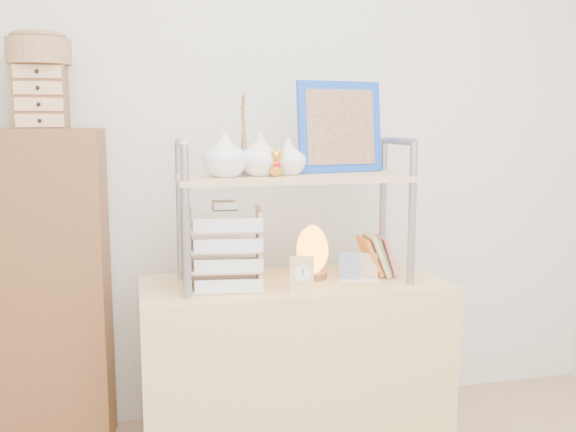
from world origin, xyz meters
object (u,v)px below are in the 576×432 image
object	(u,v)px
desk	(294,371)
letter_tray	(225,253)
cabinet	(53,290)
salt_lamp	(312,251)

from	to	relation	value
desk	letter_tray	bearing A→B (deg)	-173.91
desk	cabinet	distance (m)	1.07
desk	salt_lamp	world-z (taller)	salt_lamp
cabinet	letter_tray	size ratio (longest dim) A/B	4.06
letter_tray	salt_lamp	bearing A→B (deg)	10.42
desk	cabinet	size ratio (longest dim) A/B	0.89
cabinet	desk	bearing A→B (deg)	-15.47
cabinet	salt_lamp	size ratio (longest dim) A/B	6.22
cabinet	salt_lamp	xyz separation A→B (m)	(1.04, -0.33, 0.19)
desk	salt_lamp	bearing A→B (deg)	23.66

